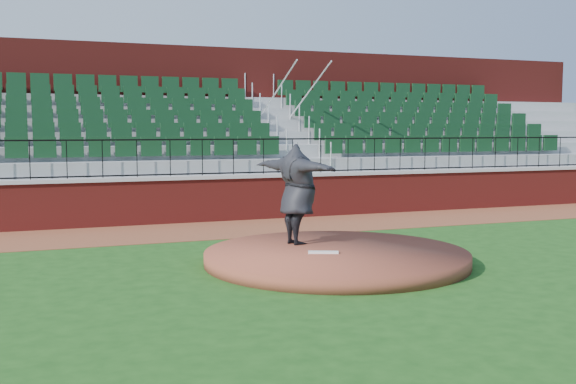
% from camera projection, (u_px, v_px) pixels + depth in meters
% --- Properties ---
extents(ground, '(90.00, 90.00, 0.00)m').
position_uv_depth(ground, '(317.00, 268.00, 12.64)').
color(ground, '#184413').
rests_on(ground, ground).
extents(warning_track, '(34.00, 3.20, 0.01)m').
position_uv_depth(warning_track, '(235.00, 228.00, 17.66)').
color(warning_track, brown).
rests_on(warning_track, ground).
extents(field_wall, '(34.00, 0.35, 1.20)m').
position_uv_depth(field_wall, '(218.00, 200.00, 19.10)').
color(field_wall, maroon).
rests_on(field_wall, ground).
extents(wall_cap, '(34.00, 0.45, 0.10)m').
position_uv_depth(wall_cap, '(218.00, 177.00, 19.04)').
color(wall_cap, '#B7B7B7').
rests_on(wall_cap, field_wall).
extents(wall_railing, '(34.00, 0.05, 1.00)m').
position_uv_depth(wall_railing, '(218.00, 157.00, 18.98)').
color(wall_railing, black).
rests_on(wall_railing, wall_cap).
extents(seating_stands, '(34.00, 5.10, 4.60)m').
position_uv_depth(seating_stands, '(195.00, 138.00, 21.47)').
color(seating_stands, gray).
rests_on(seating_stands, ground).
extents(concourse_wall, '(34.00, 0.50, 5.50)m').
position_uv_depth(concourse_wall, '(177.00, 124.00, 24.03)').
color(concourse_wall, maroon).
rests_on(concourse_wall, ground).
extents(pitchers_mound, '(5.09, 5.09, 0.25)m').
position_uv_depth(pitchers_mound, '(336.00, 257.00, 13.09)').
color(pitchers_mound, brown).
rests_on(pitchers_mound, ground).
extents(pitching_rubber, '(0.58, 0.35, 0.04)m').
position_uv_depth(pitching_rubber, '(323.00, 252.00, 12.80)').
color(pitching_rubber, white).
rests_on(pitching_rubber, pitchers_mound).
extents(pitcher, '(1.33, 2.60, 2.04)m').
position_uv_depth(pitcher, '(297.00, 194.00, 13.74)').
color(pitcher, black).
rests_on(pitcher, pitchers_mound).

